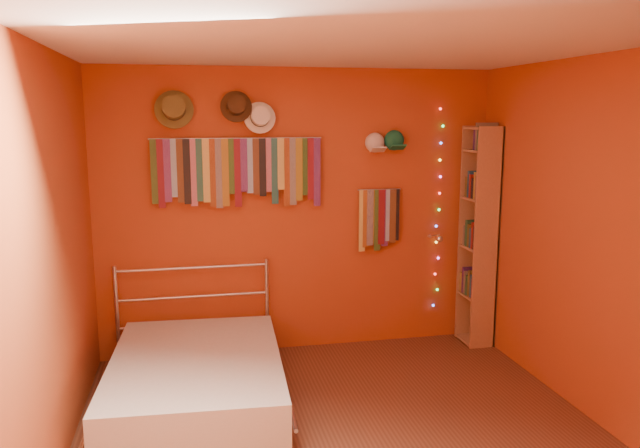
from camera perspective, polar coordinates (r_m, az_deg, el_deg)
ground at (r=4.29m, az=2.52°, el=-19.35°), size 3.50×3.50×0.00m
back_wall at (r=5.52m, az=-1.93°, el=1.11°), size 3.50×0.02×2.50m
right_wall at (r=4.59m, az=24.31°, el=-1.58°), size 0.02×3.50×2.50m
left_wall at (r=3.80m, az=-23.87°, el=-3.81°), size 0.02×3.50×2.50m
ceiling at (r=3.76m, az=2.82°, el=16.08°), size 3.50×3.50×0.02m
tie_rack at (r=5.34m, az=-7.55°, el=5.02°), size 1.45×0.03×0.60m
small_tie_rack at (r=5.63m, az=5.41°, el=0.65°), size 0.40×0.03×0.56m
fedora_olive at (r=5.27m, az=-13.21°, el=10.25°), size 0.32×0.17×0.31m
fedora_brown at (r=5.29m, az=-7.65°, el=10.68°), size 0.26×0.14×0.26m
fedora_white at (r=5.31m, az=-5.49°, el=9.73°), size 0.27×0.15×0.26m
cap_white at (r=5.56m, az=5.04°, el=7.40°), size 0.18×0.22×0.18m
cap_green at (r=5.61m, az=6.80°, el=7.59°), size 0.18×0.23×0.18m
fairy_lights at (r=5.85m, az=10.77°, el=1.29°), size 0.06×0.02×1.86m
reading_lamp at (r=5.71m, az=10.72°, el=-1.29°), size 0.06×0.27×0.08m
bookshelf at (r=5.87m, az=14.62°, el=-0.97°), size 0.25×0.34×2.00m
bed at (r=4.76m, az=-11.22°, el=-13.72°), size 1.39×1.82×0.86m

